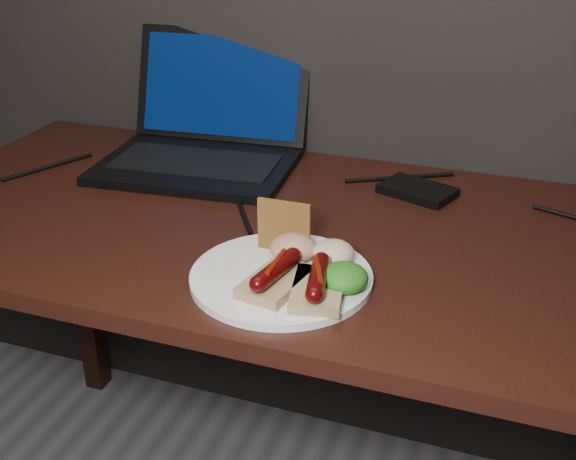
# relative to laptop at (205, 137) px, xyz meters

# --- Properties ---
(desk) EXTENTS (1.40, 0.70, 0.75)m
(desk) POSITION_rel_laptop_xyz_m (0.24, -0.23, -0.14)
(desk) COLOR #36150D
(desk) RESTS_ON ground
(laptop) EXTENTS (0.41, 0.39, 0.25)m
(laptop) POSITION_rel_laptop_xyz_m (0.00, 0.00, 0.00)
(laptop) COLOR black
(laptop) RESTS_ON desk
(hard_drive) EXTENTS (0.15, 0.12, 0.02)m
(hard_drive) POSITION_rel_laptop_xyz_m (0.45, -0.03, -0.04)
(hard_drive) COLOR black
(hard_drive) RESTS_ON desk
(desk_cables) EXTENTS (1.12, 0.39, 0.01)m
(desk_cables) POSITION_rel_laptop_xyz_m (0.22, -0.09, -0.05)
(desk_cables) COLOR black
(desk_cables) RESTS_ON desk
(plate) EXTENTS (0.28, 0.28, 0.01)m
(plate) POSITION_rel_laptop_xyz_m (0.32, -0.42, -0.05)
(plate) COLOR white
(plate) RESTS_ON desk
(bread_sausage_center) EXTENTS (0.09, 0.13, 0.04)m
(bread_sausage_center) POSITION_rel_laptop_xyz_m (0.33, -0.45, -0.02)
(bread_sausage_center) COLOR tan
(bread_sausage_center) RESTS_ON plate
(bread_sausage_right) EXTENTS (0.09, 0.13, 0.04)m
(bread_sausage_right) POSITION_rel_laptop_xyz_m (0.39, -0.45, -0.02)
(bread_sausage_right) COLOR tan
(bread_sausage_right) RESTS_ON plate
(crispbread) EXTENTS (0.08, 0.01, 0.08)m
(crispbread) POSITION_rel_laptop_xyz_m (0.30, -0.35, 0.00)
(crispbread) COLOR #AB6F2F
(crispbread) RESTS_ON plate
(salad_greens) EXTENTS (0.07, 0.07, 0.04)m
(salad_greens) POSITION_rel_laptop_xyz_m (0.42, -0.43, -0.02)
(salad_greens) COLOR #145711
(salad_greens) RESTS_ON plate
(salsa_mound) EXTENTS (0.07, 0.07, 0.04)m
(salsa_mound) POSITION_rel_laptop_xyz_m (0.32, -0.37, -0.02)
(salsa_mound) COLOR maroon
(salsa_mound) RESTS_ON plate
(coleslaw_mound) EXTENTS (0.06, 0.06, 0.04)m
(coleslaw_mound) POSITION_rel_laptop_xyz_m (0.38, -0.36, -0.02)
(coleslaw_mound) COLOR beige
(coleslaw_mound) RESTS_ON plate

